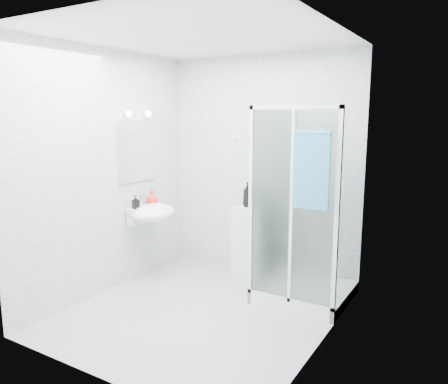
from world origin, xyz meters
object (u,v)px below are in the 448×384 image
Objects in this scene: wall_basin at (152,213)px; shampoo_bottle_a at (248,194)px; shower_enclosure at (296,258)px; soap_dispenser_orange at (152,197)px; shampoo_bottle_b at (262,197)px; storage_cabinet at (252,244)px; hand_towel at (311,168)px; soap_dispenser_black at (136,202)px.

wall_basin is 1.96× the size of shampoo_bottle_a.
shower_enclosure reaches higher than soap_dispenser_orange.
shower_enclosure reaches higher than shampoo_bottle_b.
hand_towel is at bearing -29.93° from storage_cabinet.
storage_cabinet is at bearing 158.04° from shower_enclosure.
shampoo_bottle_a is at bearing 146.02° from hand_towel.
soap_dispenser_orange is (-1.74, -0.20, 0.50)m from shower_enclosure.
shower_enclosure is 3.57× the size of wall_basin.
wall_basin is (-1.66, -0.32, 0.35)m from shower_enclosure.
shampoo_bottle_b is at bearing 23.10° from soap_dispenser_orange.
shower_enclosure is 1.83m from soap_dispenser_orange.
shampoo_bottle_a is at bearing 179.22° from storage_cabinet.
soap_dispenser_black is at bearing -177.96° from hand_towel.
soap_dispenser_orange is at bearing 174.32° from hand_towel.
storage_cabinet is 1.23× the size of hand_towel.
soap_dispenser_orange is (-1.03, -0.47, -0.06)m from shampoo_bottle_a.
shampoo_bottle_b is 1.43m from soap_dispenser_black.
hand_towel is 1.19m from shampoo_bottle_b.
shower_enclosure reaches higher than shampoo_bottle_a.
shampoo_bottle_b is (0.09, 0.05, 0.55)m from storage_cabinet.
shampoo_bottle_a is 1.24× the size of shampoo_bottle_b.
hand_towel is (0.28, -0.40, 1.00)m from shower_enclosure.
soap_dispenser_orange is at bearing 88.56° from soap_dispenser_black.
storage_cabinet is at bearing -150.64° from shampoo_bottle_b.
shampoo_bottle_a reaches higher than soap_dispenser_black.
hand_towel reaches higher than shampoo_bottle_a.
shampoo_bottle_a is (-0.07, 0.01, 0.58)m from storage_cabinet.
shampoo_bottle_a is 1.28m from soap_dispenser_black.
hand_towel reaches higher than wall_basin.
wall_basin is 0.80× the size of hand_towel.
wall_basin reaches higher than storage_cabinet.
soap_dispenser_black is (-1.75, -0.47, 0.49)m from shower_enclosure.
shower_enclosure is 2.84× the size of hand_towel.
shower_enclosure is 2.31× the size of storage_cabinet.
shampoo_bottle_a is at bearing 35.47° from soap_dispenser_black.
hand_towel is at bearing -33.98° from shampoo_bottle_a.
hand_towel is 4.59× the size of soap_dispenser_black.
storage_cabinet is 1.42m from soap_dispenser_black.
soap_dispenser_orange is 0.27m from soap_dispenser_black.
wall_basin is 1.22m from storage_cabinet.
soap_dispenser_orange reaches higher than storage_cabinet.
shower_enclosure is 6.99× the size of shampoo_bottle_a.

